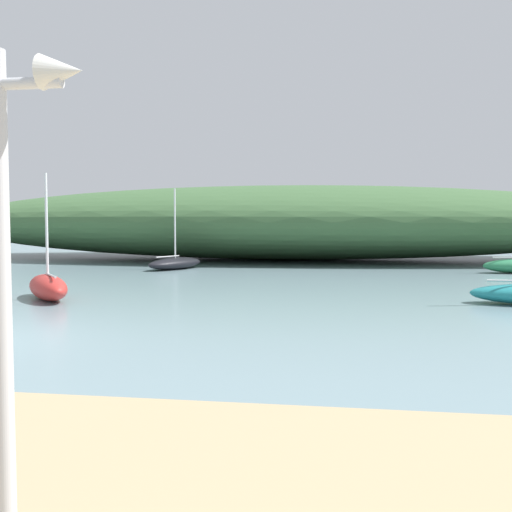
% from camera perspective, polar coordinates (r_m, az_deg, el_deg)
% --- Properties ---
extents(distant_hill, '(44.38, 14.50, 4.56)m').
position_cam_1_polar(distant_hill, '(36.66, 2.48, 3.29)').
color(distant_hill, '#3D6038').
rests_on(distant_hill, ground).
extents(sailboat_outer_mooring, '(2.64, 3.79, 3.95)m').
position_cam_1_polar(sailboat_outer_mooring, '(28.91, -7.89, -0.69)').
color(sailboat_outer_mooring, black).
rests_on(sailboat_outer_mooring, ground).
extents(sailboat_far_left, '(2.68, 3.03, 3.79)m').
position_cam_1_polar(sailboat_far_left, '(18.60, -19.64, -2.84)').
color(sailboat_far_left, '#B72D28').
rests_on(sailboat_far_left, ground).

